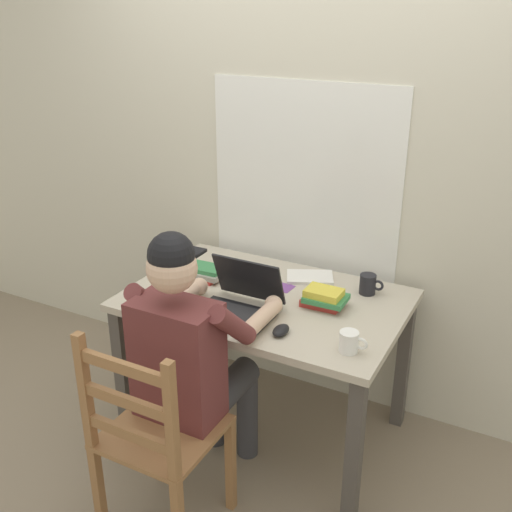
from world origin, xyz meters
The scene contains 13 objects.
ground_plane centered at (0.00, 0.00, 0.00)m, with size 8.00×8.00×0.00m, color gray.
back_wall centered at (0.00, 0.50, 1.30)m, with size 6.00×0.08×2.60m.
desk centered at (0.00, 0.00, 0.65)m, with size 1.26×0.83×0.76m.
seated_person centered at (-0.08, -0.49, 0.70)m, with size 0.50×0.60×1.26m.
wooden_chair centered at (-0.08, -0.77, 0.47)m, with size 0.42×0.42×0.96m.
laptop centered at (-0.04, -0.18, 0.81)m, with size 0.33×0.31×0.22m.
computer_mouse centered at (0.21, -0.27, 0.77)m, with size 0.06×0.10×0.03m, color black.
coffee_mug_white centered at (0.50, -0.27, 0.80)m, with size 0.11×0.08×0.09m.
coffee_mug_dark centered at (0.40, 0.25, 0.80)m, with size 0.11×0.08×0.09m.
book_stack_main centered at (0.27, 0.03, 0.80)m, with size 0.20×0.15×0.09m.
book_stack_side centered at (-0.36, 0.04, 0.79)m, with size 0.20×0.16×0.06m.
paper_pile_near_laptop centered at (0.10, 0.28, 0.76)m, with size 0.22×0.15×0.02m, color white.
landscape_photo_print centered at (0.01, 0.13, 0.76)m, with size 0.13×0.09×0.00m, color #7A4293.
Camera 1 is at (1.12, -2.23, 2.03)m, focal length 42.39 mm.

